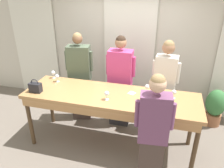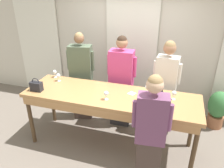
{
  "view_description": "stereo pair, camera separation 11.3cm",
  "coord_description": "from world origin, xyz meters",
  "px_view_note": "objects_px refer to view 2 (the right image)",
  "views": [
    {
      "loc": [
        0.85,
        -3.05,
        2.73
      ],
      "look_at": [
        0.0,
        0.09,
        1.18
      ],
      "focal_mm": 35.0,
      "sensor_mm": 36.0,
      "label": 1
    },
    {
      "loc": [
        0.96,
        -3.02,
        2.73
      ],
      "look_at": [
        0.0,
        0.09,
        1.18
      ],
      "focal_mm": 35.0,
      "sensor_mm": 36.0,
      "label": 2
    }
  ],
  "objects_px": {
    "wine_bottle": "(161,98)",
    "wine_glass_front_right": "(106,94)",
    "wine_glass_center_right": "(58,76)",
    "wine_glass_center_left": "(55,72)",
    "wine_glass_center_mid": "(152,98)",
    "tasting_bar": "(110,100)",
    "guest_olive_jacket": "(82,77)",
    "potted_plant": "(218,108)",
    "wine_glass_front_mid": "(147,87)",
    "guest_pink_top": "(121,82)",
    "host_pouring": "(150,135)",
    "handbag": "(36,86)",
    "guest_cream_sweater": "(165,87)",
    "wine_glass_front_left": "(174,93)"
  },
  "relations": [
    {
      "from": "tasting_bar",
      "to": "wine_glass_center_left",
      "type": "xyz_separation_m",
      "value": [
        -1.24,
        0.38,
        0.19
      ]
    },
    {
      "from": "wine_glass_front_right",
      "to": "wine_glass_center_right",
      "type": "xyz_separation_m",
      "value": [
        -1.07,
        0.4,
        -0.0
      ]
    },
    {
      "from": "wine_bottle",
      "to": "host_pouring",
      "type": "xyz_separation_m",
      "value": [
        -0.06,
        -0.62,
        -0.23
      ]
    },
    {
      "from": "tasting_bar",
      "to": "potted_plant",
      "type": "height_order",
      "value": "tasting_bar"
    },
    {
      "from": "wine_glass_center_left",
      "to": "guest_cream_sweater",
      "type": "relative_size",
      "value": 0.08
    },
    {
      "from": "guest_pink_top",
      "to": "wine_glass_front_right",
      "type": "bearing_deg",
      "value": -91.2
    },
    {
      "from": "wine_glass_front_mid",
      "to": "guest_cream_sweater",
      "type": "xyz_separation_m",
      "value": [
        0.27,
        0.46,
        -0.18
      ]
    },
    {
      "from": "guest_pink_top",
      "to": "guest_cream_sweater",
      "type": "bearing_deg",
      "value": 0.0
    },
    {
      "from": "handbag",
      "to": "wine_glass_front_left",
      "type": "height_order",
      "value": "handbag"
    },
    {
      "from": "guest_cream_sweater",
      "to": "handbag",
      "type": "bearing_deg",
      "value": -155.88
    },
    {
      "from": "tasting_bar",
      "to": "guest_olive_jacket",
      "type": "height_order",
      "value": "guest_olive_jacket"
    },
    {
      "from": "wine_glass_front_left",
      "to": "potted_plant",
      "type": "relative_size",
      "value": 0.19
    },
    {
      "from": "wine_glass_front_mid",
      "to": "host_pouring",
      "type": "relative_size",
      "value": 0.08
    },
    {
      "from": "handbag",
      "to": "wine_glass_center_right",
      "type": "relative_size",
      "value": 1.59
    },
    {
      "from": "wine_bottle",
      "to": "wine_glass_center_mid",
      "type": "relative_size",
      "value": 2.33
    },
    {
      "from": "tasting_bar",
      "to": "wine_glass_front_mid",
      "type": "relative_size",
      "value": 19.73
    },
    {
      "from": "wine_bottle",
      "to": "handbag",
      "type": "bearing_deg",
      "value": -176.37
    },
    {
      "from": "wine_bottle",
      "to": "host_pouring",
      "type": "bearing_deg",
      "value": -95.12
    },
    {
      "from": "wine_glass_front_mid",
      "to": "handbag",
      "type": "bearing_deg",
      "value": -165.55
    },
    {
      "from": "wine_glass_front_mid",
      "to": "wine_glass_center_right",
      "type": "relative_size",
      "value": 1.0
    },
    {
      "from": "tasting_bar",
      "to": "guest_olive_jacket",
      "type": "distance_m",
      "value": 1.1
    },
    {
      "from": "host_pouring",
      "to": "wine_glass_front_mid",
      "type": "bearing_deg",
      "value": 101.96
    },
    {
      "from": "guest_pink_top",
      "to": "wine_glass_front_mid",
      "type": "bearing_deg",
      "value": -39.55
    },
    {
      "from": "wine_glass_center_mid",
      "to": "guest_cream_sweater",
      "type": "distance_m",
      "value": 0.83
    },
    {
      "from": "wine_bottle",
      "to": "wine_glass_front_right",
      "type": "relative_size",
      "value": 2.33
    },
    {
      "from": "wine_glass_front_left",
      "to": "host_pouring",
      "type": "relative_size",
      "value": 0.08
    },
    {
      "from": "guest_cream_sweater",
      "to": "guest_olive_jacket",
      "type": "bearing_deg",
      "value": 180.0
    },
    {
      "from": "guest_olive_jacket",
      "to": "handbag",
      "type": "bearing_deg",
      "value": -113.35
    },
    {
      "from": "tasting_bar",
      "to": "wine_glass_center_right",
      "type": "xyz_separation_m",
      "value": [
        -1.08,
        0.25,
        0.19
      ]
    },
    {
      "from": "handbag",
      "to": "wine_glass_center_left",
      "type": "bearing_deg",
      "value": 90.09
    },
    {
      "from": "wine_glass_center_right",
      "to": "wine_glass_front_mid",
      "type": "bearing_deg",
      "value": -0.02
    },
    {
      "from": "wine_glass_center_left",
      "to": "host_pouring",
      "type": "distance_m",
      "value": 2.29
    },
    {
      "from": "wine_glass_center_left",
      "to": "guest_pink_top",
      "type": "xyz_separation_m",
      "value": [
        1.24,
        0.33,
        -0.19
      ]
    },
    {
      "from": "wine_glass_front_right",
      "to": "wine_glass_center_mid",
      "type": "bearing_deg",
      "value": 5.56
    },
    {
      "from": "wine_bottle",
      "to": "guest_cream_sweater",
      "type": "relative_size",
      "value": 0.19
    },
    {
      "from": "potted_plant",
      "to": "wine_glass_center_left",
      "type": "bearing_deg",
      "value": -165.72
    },
    {
      "from": "wine_glass_front_right",
      "to": "guest_pink_top",
      "type": "xyz_separation_m",
      "value": [
        0.02,
        0.87,
        -0.19
      ]
    },
    {
      "from": "wine_glass_front_mid",
      "to": "host_pouring",
      "type": "bearing_deg",
      "value": -78.04
    },
    {
      "from": "tasting_bar",
      "to": "guest_olive_jacket",
      "type": "xyz_separation_m",
      "value": [
        -0.84,
        0.71,
        0.0
      ]
    },
    {
      "from": "tasting_bar",
      "to": "wine_glass_center_mid",
      "type": "xyz_separation_m",
      "value": [
        0.69,
        -0.09,
        0.19
      ]
    },
    {
      "from": "wine_glass_center_right",
      "to": "wine_bottle",
      "type": "bearing_deg",
      "value": -9.95
    },
    {
      "from": "wine_bottle",
      "to": "handbag",
      "type": "xyz_separation_m",
      "value": [
        -2.06,
        -0.13,
        -0.04
      ]
    },
    {
      "from": "wine_glass_center_mid",
      "to": "guest_pink_top",
      "type": "distance_m",
      "value": 1.07
    },
    {
      "from": "potted_plant",
      "to": "wine_glass_front_left",
      "type": "bearing_deg",
      "value": -131.03
    },
    {
      "from": "wine_glass_center_mid",
      "to": "wine_glass_center_right",
      "type": "distance_m",
      "value": 1.8
    },
    {
      "from": "wine_glass_front_left",
      "to": "guest_pink_top",
      "type": "distance_m",
      "value": 1.15
    },
    {
      "from": "wine_glass_front_mid",
      "to": "wine_glass_front_right",
      "type": "bearing_deg",
      "value": -145.16
    },
    {
      "from": "wine_glass_front_right",
      "to": "wine_glass_center_right",
      "type": "bearing_deg",
      "value": 159.31
    },
    {
      "from": "wine_glass_front_left",
      "to": "guest_olive_jacket",
      "type": "bearing_deg",
      "value": 163.36
    },
    {
      "from": "wine_glass_center_right",
      "to": "wine_glass_center_left",
      "type": "bearing_deg",
      "value": 138.65
    }
  ]
}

